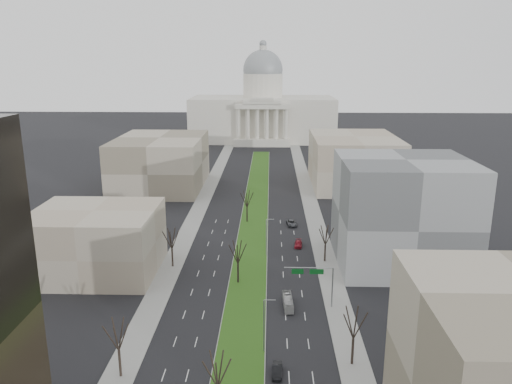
% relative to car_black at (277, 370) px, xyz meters
% --- Properties ---
extents(ground, '(600.00, 600.00, 0.00)m').
position_rel_car_black_xyz_m(ground, '(-5.75, 70.78, -0.69)').
color(ground, black).
rests_on(ground, ground).
extents(median, '(8.00, 222.03, 0.20)m').
position_rel_car_black_xyz_m(median, '(-5.75, 69.77, -0.59)').
color(median, '#999993').
rests_on(median, ground).
extents(sidewalk_left, '(5.00, 330.00, 0.15)m').
position_rel_car_black_xyz_m(sidewalk_left, '(-23.25, 45.78, -0.62)').
color(sidewalk_left, gray).
rests_on(sidewalk_left, ground).
extents(sidewalk_right, '(5.00, 330.00, 0.15)m').
position_rel_car_black_xyz_m(sidewalk_right, '(11.75, 45.78, -0.62)').
color(sidewalk_right, gray).
rests_on(sidewalk_right, ground).
extents(capitol, '(80.00, 46.00, 55.00)m').
position_rel_car_black_xyz_m(capitol, '(-5.75, 220.37, 15.61)').
color(capitol, beige).
rests_on(capitol, ground).
extents(building_beige_left, '(26.00, 22.00, 14.00)m').
position_rel_car_black_xyz_m(building_beige_left, '(-38.75, 35.78, 6.31)').
color(building_beige_left, tan).
rests_on(building_beige_left, ground).
extents(building_grey_right, '(28.00, 26.00, 24.00)m').
position_rel_car_black_xyz_m(building_grey_right, '(28.25, 42.78, 11.31)').
color(building_grey_right, slate).
rests_on(building_grey_right, ground).
extents(building_far_left, '(30.00, 40.00, 18.00)m').
position_rel_car_black_xyz_m(building_far_left, '(-40.75, 110.78, 8.31)').
color(building_far_left, gray).
rests_on(building_far_left, ground).
extents(building_far_right, '(30.00, 40.00, 18.00)m').
position_rel_car_black_xyz_m(building_far_right, '(29.25, 115.78, 8.31)').
color(building_far_right, tan).
rests_on(building_far_right, ground).
extents(tree_left_mid, '(5.40, 5.40, 9.72)m').
position_rel_car_black_xyz_m(tree_left_mid, '(-22.95, -1.22, 6.31)').
color(tree_left_mid, black).
rests_on(tree_left_mid, ground).
extents(tree_left_far, '(5.28, 5.28, 9.50)m').
position_rel_car_black_xyz_m(tree_left_far, '(-22.95, 38.78, 6.15)').
color(tree_left_far, black).
rests_on(tree_left_far, ground).
extents(tree_right_mid, '(5.52, 5.52, 9.94)m').
position_rel_car_black_xyz_m(tree_right_mid, '(11.45, 2.78, 6.46)').
color(tree_right_mid, black).
rests_on(tree_right_mid, ground).
extents(tree_right_far, '(5.04, 5.04, 9.07)m').
position_rel_car_black_xyz_m(tree_right_far, '(11.45, 42.78, 5.84)').
color(tree_right_far, black).
rests_on(tree_right_far, ground).
extents(tree_median_a, '(5.40, 5.40, 9.72)m').
position_rel_car_black_xyz_m(tree_median_a, '(-7.75, -9.22, 6.31)').
color(tree_median_a, black).
rests_on(tree_median_a, ground).
extents(tree_median_b, '(5.40, 5.40, 9.72)m').
position_rel_car_black_xyz_m(tree_median_b, '(-7.75, 30.78, 6.31)').
color(tree_median_b, black).
rests_on(tree_median_b, ground).
extents(tree_median_c, '(5.40, 5.40, 9.72)m').
position_rel_car_black_xyz_m(tree_median_c, '(-7.75, 70.78, 6.31)').
color(tree_median_c, black).
rests_on(tree_median_c, ground).
extents(streetlamp_median_b, '(1.90, 0.20, 9.16)m').
position_rel_car_black_xyz_m(streetlamp_median_b, '(-1.99, 5.78, 4.12)').
color(streetlamp_median_b, gray).
rests_on(streetlamp_median_b, ground).
extents(streetlamp_median_c, '(1.90, 0.20, 9.16)m').
position_rel_car_black_xyz_m(streetlamp_median_c, '(-1.99, 45.78, 4.12)').
color(streetlamp_median_c, gray).
rests_on(streetlamp_median_c, ground).
extents(mast_arm_signs, '(9.12, 0.24, 8.09)m').
position_rel_car_black_xyz_m(mast_arm_signs, '(7.73, 20.81, 5.42)').
color(mast_arm_signs, gray).
rests_on(mast_arm_signs, ground).
extents(car_black, '(1.63, 4.25, 1.38)m').
position_rel_car_black_xyz_m(car_black, '(0.00, 0.00, 0.00)').
color(car_black, black).
rests_on(car_black, ground).
extents(car_red, '(2.24, 4.65, 1.31)m').
position_rel_car_black_xyz_m(car_red, '(5.85, 52.09, -0.04)').
color(car_red, maroon).
rests_on(car_red, ground).
extents(car_grey_far, '(3.13, 5.50, 1.45)m').
position_rel_car_black_xyz_m(car_grey_far, '(4.83, 68.12, 0.03)').
color(car_grey_far, '#414348').
rests_on(car_grey_far, ground).
extents(box_van, '(1.98, 7.06, 1.95)m').
position_rel_car_black_xyz_m(box_van, '(2.27, 20.93, 0.28)').
color(box_van, silver).
rests_on(box_van, ground).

